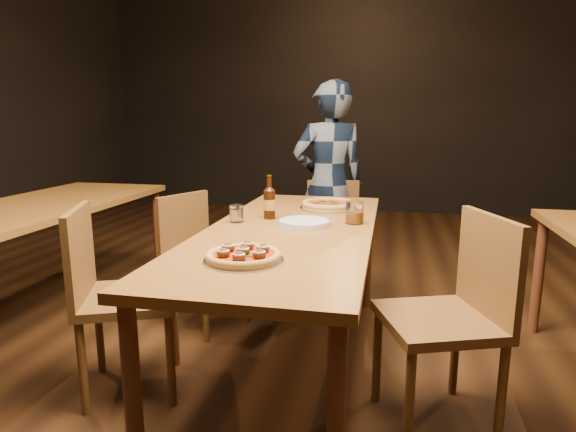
% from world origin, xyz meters
% --- Properties ---
extents(ground, '(9.00, 9.00, 0.00)m').
position_xyz_m(ground, '(0.00, 0.00, 0.00)').
color(ground, black).
extents(table_main, '(0.80, 2.00, 0.75)m').
position_xyz_m(table_main, '(0.00, 0.00, 0.68)').
color(table_main, brown).
rests_on(table_main, ground).
extents(table_left, '(0.80, 2.00, 0.75)m').
position_xyz_m(table_left, '(-1.70, 0.30, 0.68)').
color(table_left, brown).
rests_on(table_left, ground).
extents(chair_main_nw, '(0.57, 0.57, 0.93)m').
position_xyz_m(chair_main_nw, '(-0.70, -0.33, 0.46)').
color(chair_main_nw, brown).
rests_on(chair_main_nw, ground).
extents(chair_main_sw, '(0.53, 0.53, 0.86)m').
position_xyz_m(chair_main_sw, '(-0.62, 0.42, 0.43)').
color(chair_main_sw, brown).
rests_on(chair_main_sw, ground).
extents(chair_main_e, '(0.56, 0.56, 0.94)m').
position_xyz_m(chair_main_e, '(0.69, -0.31, 0.47)').
color(chair_main_e, brown).
rests_on(chair_main_e, ground).
extents(chair_end, '(0.46, 0.46, 0.85)m').
position_xyz_m(chair_end, '(0.08, 1.22, 0.42)').
color(chair_end, brown).
rests_on(chair_end, ground).
extents(pizza_meatball, '(0.31, 0.31, 0.06)m').
position_xyz_m(pizza_meatball, '(-0.06, -0.58, 0.77)').
color(pizza_meatball, '#B7B7BF').
rests_on(pizza_meatball, table_main).
extents(pizza_margherita, '(0.34, 0.34, 0.05)m').
position_xyz_m(pizza_margherita, '(0.12, 0.56, 0.77)').
color(pizza_margherita, '#B7B7BF').
rests_on(pizza_margherita, table_main).
extents(plate_stack, '(0.27, 0.27, 0.03)m').
position_xyz_m(plate_stack, '(0.06, 0.07, 0.76)').
color(plate_stack, white).
rests_on(plate_stack, table_main).
extents(beer_bottle, '(0.06, 0.06, 0.23)m').
position_xyz_m(beer_bottle, '(-0.15, 0.20, 0.83)').
color(beer_bottle, black).
rests_on(beer_bottle, table_main).
extents(water_glass, '(0.07, 0.07, 0.09)m').
position_xyz_m(water_glass, '(-0.30, 0.08, 0.79)').
color(water_glass, white).
rests_on(water_glass, table_main).
extents(amber_glass, '(0.09, 0.09, 0.11)m').
position_xyz_m(amber_glass, '(0.30, 0.17, 0.81)').
color(amber_glass, '#A76112').
rests_on(amber_glass, table_main).
extents(diner, '(0.67, 0.56, 1.56)m').
position_xyz_m(diner, '(0.01, 1.41, 0.78)').
color(diner, black).
rests_on(diner, ground).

